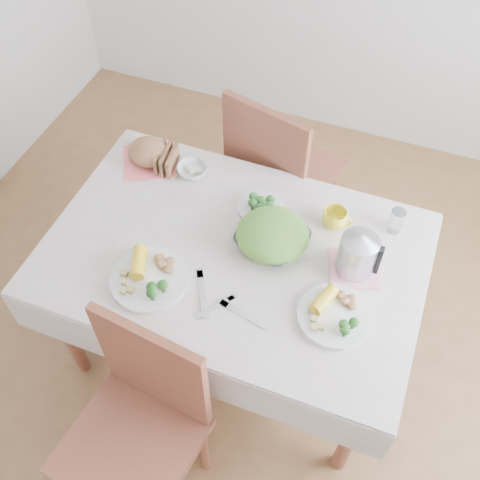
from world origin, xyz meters
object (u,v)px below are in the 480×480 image
(electric_kettle, at_px, (358,251))
(chair_far, at_px, (285,176))
(yellow_mug, at_px, (335,218))
(salad_bowl, at_px, (272,240))
(dinner_plate_left, at_px, (149,280))
(dinner_plate_right, at_px, (334,316))
(chair_near, at_px, (132,448))
(dining_table, at_px, (234,303))

(electric_kettle, bearing_deg, chair_far, 119.52)
(yellow_mug, bearing_deg, chair_far, 125.89)
(chair_far, xyz_separation_m, salad_bowl, (0.15, -0.67, 0.33))
(salad_bowl, bearing_deg, dinner_plate_left, -138.53)
(dinner_plate_left, distance_m, electric_kettle, 0.80)
(dinner_plate_left, bearing_deg, yellow_mug, 42.13)
(dinner_plate_right, relative_size, electric_kettle, 1.35)
(dinner_plate_left, xyz_separation_m, yellow_mug, (0.58, 0.53, 0.03))
(dinner_plate_left, height_order, yellow_mug, yellow_mug)
(yellow_mug, bearing_deg, dinner_plate_right, -74.54)
(dinner_plate_right, xyz_separation_m, yellow_mug, (-0.12, 0.43, 0.03))
(chair_far, xyz_separation_m, yellow_mug, (0.35, -0.48, 0.34))
(chair_near, relative_size, dinner_plate_left, 3.33)
(yellow_mug, bearing_deg, dining_table, -140.51)
(dining_table, xyz_separation_m, dinner_plate_right, (0.45, -0.15, 0.40))
(chair_far, bearing_deg, yellow_mug, 140.67)
(salad_bowl, xyz_separation_m, electric_kettle, (0.34, -0.00, 0.09))
(dining_table, relative_size, dinner_plate_right, 5.11)
(salad_bowl, bearing_deg, chair_far, 102.18)
(dinner_plate_right, height_order, electric_kettle, electric_kettle)
(chair_near, bearing_deg, electric_kettle, 63.19)
(chair_near, relative_size, yellow_mug, 9.59)
(dining_table, distance_m, chair_near, 0.78)
(dining_table, relative_size, chair_near, 1.39)
(chair_near, relative_size, salad_bowl, 3.70)
(electric_kettle, bearing_deg, dining_table, -175.82)
(dining_table, height_order, dinner_plate_left, dinner_plate_left)
(chair_far, xyz_separation_m, dinner_plate_left, (-0.23, -1.01, 0.31))
(dinner_plate_right, xyz_separation_m, electric_kettle, (0.01, 0.23, 0.11))
(chair_near, distance_m, electric_kettle, 1.11)
(electric_kettle, bearing_deg, salad_bowl, 173.83)
(chair_far, xyz_separation_m, electric_kettle, (0.48, -0.68, 0.42))
(chair_near, distance_m, dinner_plate_left, 0.62)
(dinner_plate_right, bearing_deg, dining_table, 161.58)
(chair_near, bearing_deg, yellow_mug, 74.26)
(dinner_plate_left, relative_size, dinner_plate_right, 1.10)
(salad_bowl, bearing_deg, chair_near, -105.39)
(dining_table, xyz_separation_m, dinner_plate_left, (-0.25, -0.25, 0.40))
(chair_near, xyz_separation_m, dinner_plate_right, (0.56, 0.62, 0.31))
(salad_bowl, height_order, dinner_plate_right, salad_bowl)
(salad_bowl, xyz_separation_m, yellow_mug, (0.20, 0.19, 0.01))
(salad_bowl, distance_m, dinner_plate_left, 0.51)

